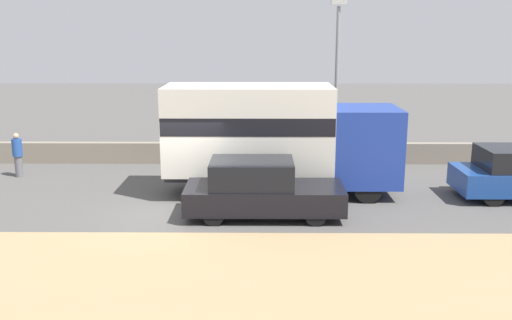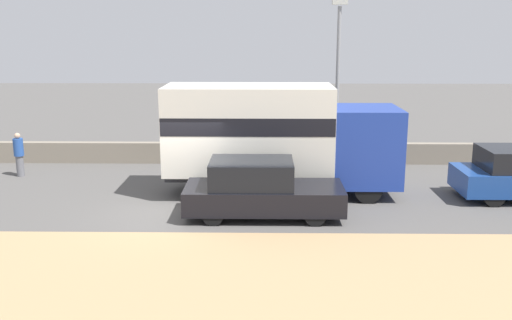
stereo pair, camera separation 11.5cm
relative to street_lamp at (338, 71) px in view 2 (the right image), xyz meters
The scene contains 7 objects.
ground_plane 8.58m from the street_lamp, 132.07° to the right, with size 80.00×80.00×0.00m, color #514F4C.
dirt_shoulder_foreground 12.53m from the street_lamp, 115.72° to the right, with size 60.00×6.33×0.04m.
stone_wall_backdrop 6.15m from the street_lamp, behind, with size 60.00×0.35×0.82m.
street_lamp is the anchor object (origin of this frame).
box_truck 4.86m from the street_lamp, 122.08° to the right, with size 7.32×2.33×3.47m.
car_hatchback 7.37m from the street_lamp, 114.81° to the right, with size 4.43×1.82×1.62m.
pedestrian 11.98m from the street_lamp, behind, with size 0.34×0.34×1.58m.
Camera 2 is at (2.50, -15.76, 5.17)m, focal length 40.00 mm.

